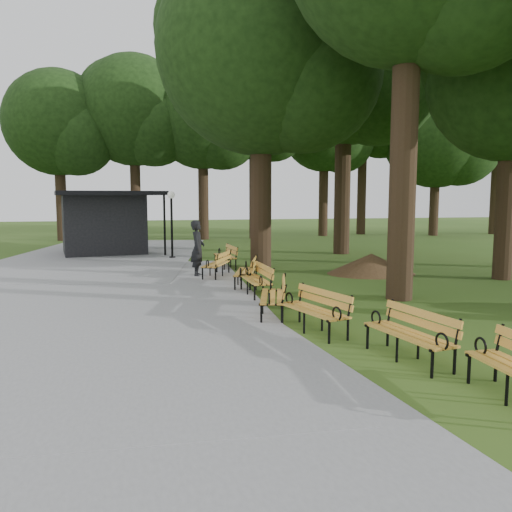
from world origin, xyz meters
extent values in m
plane|color=#2D4D16|center=(0.00, 0.00, 0.00)|extent=(100.00, 100.00, 0.00)
cube|color=gray|center=(-4.00, 3.00, 0.03)|extent=(12.00, 38.00, 0.06)
imported|color=black|center=(-1.24, 7.00, 0.96)|extent=(0.60, 0.79, 1.92)
cylinder|color=black|center=(-1.83, 12.31, 1.35)|extent=(0.10, 0.10, 2.69)
sphere|color=white|center=(-1.83, 12.31, 2.79)|extent=(0.32, 0.32, 0.32)
cone|color=#47301C|center=(4.83, 6.37, 0.36)|extent=(2.63, 2.63, 0.72)
cylinder|color=black|center=(3.61, 1.97, 4.18)|extent=(0.70, 0.70, 8.35)
cylinder|color=black|center=(8.54, 4.32, 2.96)|extent=(0.60, 0.60, 5.92)
cylinder|color=black|center=(1.35, 8.74, 3.71)|extent=(0.80, 0.80, 7.41)
sphere|color=black|center=(1.35, 8.74, 8.11)|extent=(7.73, 7.73, 7.73)
cylinder|color=black|center=(6.20, 12.70, 4.03)|extent=(0.76, 0.76, 8.07)
sphere|color=black|center=(6.20, 12.70, 8.82)|extent=(7.45, 7.45, 7.45)
camera|label=1|loc=(-2.96, -10.45, 2.72)|focal=36.18mm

